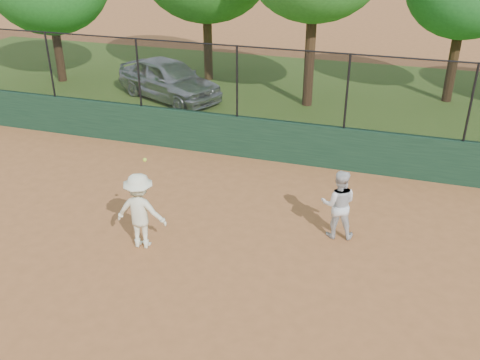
% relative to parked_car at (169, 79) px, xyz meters
% --- Properties ---
extents(ground, '(80.00, 80.00, 0.00)m').
position_rel_parked_car_xyz_m(ground, '(4.59, -10.28, -0.76)').
color(ground, '#9F5E33').
rests_on(ground, ground).
extents(back_wall, '(26.00, 0.20, 1.20)m').
position_rel_parked_car_xyz_m(back_wall, '(4.59, -4.28, -0.16)').
color(back_wall, '#1A3924').
rests_on(back_wall, ground).
extents(grass_strip, '(36.00, 12.00, 0.01)m').
position_rel_parked_car_xyz_m(grass_strip, '(4.59, 1.72, -0.76)').
color(grass_strip, '#36551A').
rests_on(grass_strip, ground).
extents(parked_car, '(4.82, 3.56, 1.53)m').
position_rel_parked_car_xyz_m(parked_car, '(0.00, 0.00, 0.00)').
color(parked_car, '#ACB0B6').
rests_on(parked_car, ground).
extents(player_second, '(0.84, 0.70, 1.56)m').
position_rel_parked_car_xyz_m(player_second, '(7.49, -7.75, 0.02)').
color(player_second, silver).
rests_on(player_second, ground).
extents(player_main, '(1.12, 0.70, 2.14)m').
position_rel_parked_car_xyz_m(player_main, '(3.65, -9.38, 0.07)').
color(player_main, '#EAEAC7').
rests_on(player_main, ground).
extents(fence_assembly, '(26.00, 0.06, 2.00)m').
position_rel_parked_car_xyz_m(fence_assembly, '(4.57, -4.28, 1.47)').
color(fence_assembly, black).
rests_on(fence_assembly, back_wall).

